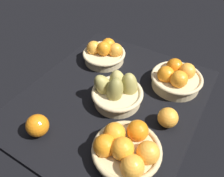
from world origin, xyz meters
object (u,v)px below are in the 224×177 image
basket_far_right (127,149)px  basket_far_left (176,78)px  basket_near_left (105,53)px  basket_center_pears (117,92)px  loose_orange_back_gap (168,118)px  loose_orange_front_gap (37,126)px

basket_far_right → basket_far_left: basket_far_left is taller
basket_far_right → basket_far_left: 42.88cm
basket_far_right → basket_near_left: size_ratio=1.09×
basket_far_right → basket_center_pears: bearing=-142.7°
basket_center_pears → loose_orange_back_gap: 22.96cm
basket_near_left → basket_center_pears: basket_center_pears is taller
basket_far_right → basket_near_left: (-42.66, -36.06, 0.03)cm
basket_near_left → basket_center_pears: size_ratio=0.94×
basket_far_right → loose_orange_front_gap: size_ratio=2.81×
basket_far_right → loose_orange_back_gap: (-19.90, 6.86, -0.35)cm
basket_near_left → loose_orange_back_gap: basket_near_left is taller
basket_far_right → loose_orange_front_gap: (8.42, -32.21, -0.05)cm
basket_far_left → loose_orange_front_gap: basket_far_left is taller
basket_far_right → loose_orange_front_gap: basket_far_right is taller
basket_center_pears → basket_far_left: 28.15cm
loose_orange_back_gap → basket_far_right: bearing=-19.0°
loose_orange_front_gap → basket_center_pears: bearing=151.3°
basket_far_left → loose_orange_back_gap: 23.50cm
basket_near_left → basket_center_pears: (21.62, 20.01, 0.70)cm
basket_near_left → loose_orange_back_gap: size_ratio=2.77×
basket_far_right → basket_near_left: basket_near_left is taller
basket_near_left → basket_far_left: 37.83cm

